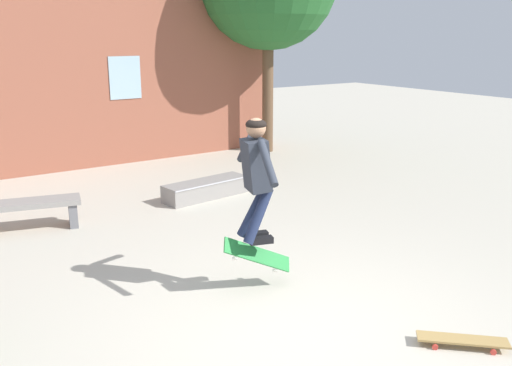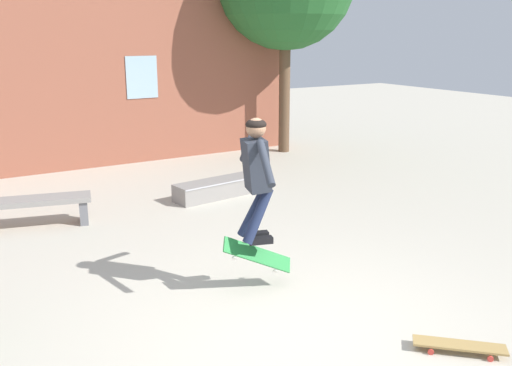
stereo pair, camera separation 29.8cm
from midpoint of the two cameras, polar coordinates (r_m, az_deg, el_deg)
name	(u,v)px [view 1 (the left image)]	position (r m, az deg, el deg)	size (l,w,h in m)	color
ground_plane	(293,324)	(5.84, 2.23, -13.89)	(40.00, 40.00, 0.00)	beige
building_backdrop	(54,64)	(12.44, -20.19, 11.07)	(11.07, 0.52, 5.16)	#93513D
park_bench	(11,210)	(8.98, -24.16, -2.48)	(1.96, 0.88, 0.45)	gray
skate_ledge	(206,189)	(9.99, -5.89, -0.61)	(1.61, 0.66, 0.31)	gray
skater	(256,170)	(6.02, -1.41, 1.33)	(0.44, 1.23, 1.35)	#282D38
skateboard_flipping	(257,255)	(6.34, -1.22, -7.22)	(0.84, 0.32, 0.50)	#237F38
skateboard_resting	(463,340)	(5.71, 18.51, -14.67)	(0.71, 0.70, 0.08)	#AD894C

